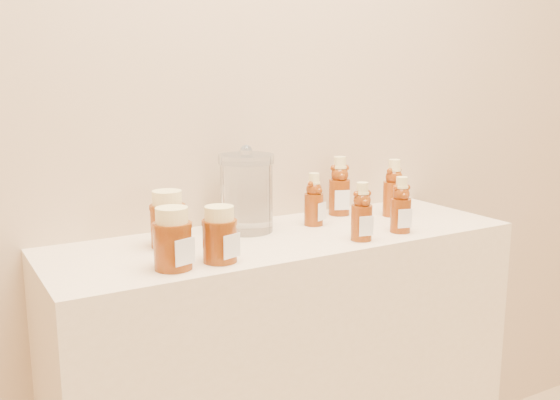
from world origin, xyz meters
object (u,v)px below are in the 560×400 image
bear_bottle_back_left (314,196)px  honey_jar_left (173,238)px  display_table (286,398)px  glass_canister (247,190)px  bear_bottle_front_left (362,208)px

bear_bottle_back_left → honey_jar_left: bear_bottle_back_left is taller
display_table → honey_jar_left: bearing=-161.1°
display_table → glass_canister: glass_canister is taller
bear_bottle_back_left → bear_bottle_front_left: 0.19m
bear_bottle_back_left → honey_jar_left: size_ratio=1.22×
bear_bottle_front_left → glass_canister: bearing=143.6°
bear_bottle_front_left → honey_jar_left: bear_bottle_front_left is taller
display_table → bear_bottle_front_left: 0.56m
display_table → glass_canister: (-0.07, 0.09, 0.56)m
display_table → honey_jar_left: 0.63m
bear_bottle_front_left → glass_canister: size_ratio=0.75×
bear_bottle_back_left → glass_canister: (-0.19, 0.03, 0.03)m
honey_jar_left → glass_canister: 0.35m
bear_bottle_front_left → bear_bottle_back_left: bearing=106.1°
honey_jar_left → display_table: bearing=2.5°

